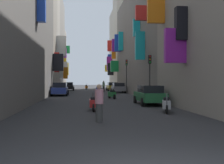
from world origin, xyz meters
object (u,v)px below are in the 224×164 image
(parked_car_yellow, at_px, (112,86))
(parked_car_green, at_px, (150,95))
(pedestrian_near_left, at_px, (104,86))
(parked_car_black, at_px, (69,86))
(scooter_silver, at_px, (166,104))
(scooter_orange, at_px, (86,87))
(parked_car_grey, at_px, (118,88))
(scooter_white, at_px, (99,94))
(traffic_light_far_corner, at_px, (127,71))
(traffic_light_near_corner, at_px, (150,70))
(scooter_blue, at_px, (98,89))
(pedestrian_crossing, at_px, (99,103))
(scooter_red, at_px, (93,103))
(parked_car_blue, at_px, (60,89))
(scooter_green, at_px, (112,94))

(parked_car_yellow, relative_size, parked_car_green, 1.05)
(pedestrian_near_left, bearing_deg, parked_car_black, 135.71)
(scooter_silver, distance_m, scooter_orange, 39.02)
(parked_car_grey, height_order, scooter_white, parked_car_grey)
(parked_car_grey, distance_m, traffic_light_far_corner, 4.11)
(parked_car_grey, height_order, traffic_light_near_corner, traffic_light_near_corner)
(scooter_white, bearing_deg, scooter_blue, 87.22)
(scooter_silver, bearing_deg, parked_car_black, 101.97)
(scooter_silver, distance_m, pedestrian_crossing, 5.22)
(scooter_red, xyz_separation_m, scooter_white, (1.01, 11.10, -0.00))
(parked_car_grey, bearing_deg, parked_car_blue, -139.63)
(parked_car_blue, distance_m, pedestrian_crossing, 21.61)
(parked_car_blue, height_order, traffic_light_near_corner, traffic_light_near_corner)
(parked_car_green, distance_m, scooter_orange, 34.01)
(scooter_green, height_order, scooter_orange, same)
(scooter_green, distance_m, traffic_light_near_corner, 5.02)
(parked_car_green, height_order, scooter_silver, parked_car_green)
(scooter_white, bearing_deg, parked_car_grey, 73.92)
(parked_car_black, height_order, scooter_orange, parked_car_black)
(parked_car_black, xyz_separation_m, scooter_orange, (3.19, 4.58, -0.31))
(parked_car_yellow, distance_m, parked_car_blue, 15.59)
(scooter_silver, bearing_deg, parked_car_blue, 112.43)
(scooter_silver, distance_m, scooter_green, 11.93)
(parked_car_yellow, distance_m, scooter_orange, 8.40)
(parked_car_grey, bearing_deg, pedestrian_near_left, 116.28)
(traffic_light_near_corner, xyz_separation_m, traffic_light_far_corner, (-0.00, 12.97, 0.33))
(parked_car_grey, height_order, parked_car_black, parked_car_black)
(parked_car_black, height_order, scooter_white, parked_car_black)
(parked_car_blue, bearing_deg, scooter_silver, -67.57)
(pedestrian_near_left, relative_size, traffic_light_far_corner, 0.38)
(parked_car_black, distance_m, traffic_light_near_corner, 27.12)
(parked_car_yellow, height_order, parked_car_green, parked_car_yellow)
(parked_car_black, xyz_separation_m, scooter_blue, (4.93, -4.81, -0.31))
(parked_car_green, xyz_separation_m, pedestrian_near_left, (-1.72, 23.50, 0.10))
(parked_car_blue, xyz_separation_m, pedestrian_crossing, (3.40, -21.34, 0.03))
(pedestrian_crossing, bearing_deg, traffic_light_far_corner, 78.20)
(scooter_blue, relative_size, pedestrian_crossing, 1.16)
(scooter_orange, relative_size, traffic_light_far_corner, 0.42)
(scooter_blue, distance_m, pedestrian_crossing, 32.72)
(scooter_white, bearing_deg, pedestrian_crossing, -93.34)
(parked_car_grey, xyz_separation_m, traffic_light_far_corner, (0.69, -3.30, 2.34))
(scooter_orange, bearing_deg, parked_car_blue, -99.32)
(scooter_orange, bearing_deg, scooter_red, -90.15)
(scooter_red, bearing_deg, parked_car_grey, 78.97)
(scooter_orange, bearing_deg, scooter_blue, -79.51)
(scooter_red, relative_size, pedestrian_crossing, 1.16)
(scooter_blue, height_order, traffic_light_near_corner, traffic_light_near_corner)
(scooter_silver, bearing_deg, traffic_light_far_corner, 87.06)
(traffic_light_far_corner, bearing_deg, pedestrian_near_left, 109.87)
(traffic_light_far_corner, bearing_deg, scooter_blue, 113.35)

